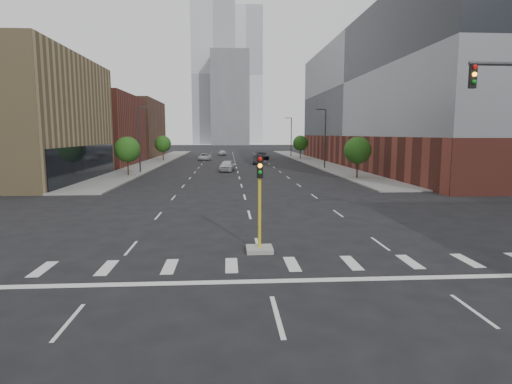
{
  "coord_description": "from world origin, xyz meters",
  "views": [
    {
      "loc": [
        -1.42,
        -9.94,
        5.34
      ],
      "look_at": [
        -0.04,
        10.81,
        2.5
      ],
      "focal_mm": 30.0,
      "sensor_mm": 36.0,
      "label": 1
    }
  ],
  "objects": [
    {
      "name": "car_far_left",
      "position": [
        -6.02,
        77.23,
        0.68
      ],
      "size": [
        2.63,
        5.07,
        1.37
      ],
      "primitive_type": "imported",
      "rotation": [
        0.0,
        0.0,
        -0.07
      ],
      "color": "#BDBDBD",
      "rests_on": "ground"
    },
    {
      "name": "tower_mid",
      "position": [
        0.0,
        200.0,
        22.0
      ],
      "size": [
        18.0,
        18.0,
        44.0
      ],
      "primitive_type": "cube",
      "color": "slate",
      "rests_on": "ground"
    },
    {
      "name": "tree_right_far",
      "position": [
        14.0,
        80.0,
        3.39
      ],
      "size": [
        3.2,
        3.2,
        4.85
      ],
      "color": "#382619",
      "rests_on": "ground"
    },
    {
      "name": "median_traffic_signal",
      "position": [
        0.0,
        8.97,
        0.97
      ],
      "size": [
        1.2,
        1.2,
        4.4
      ],
      "color": "#999993",
      "rests_on": "ground"
    },
    {
      "name": "building_right_main",
      "position": [
        29.5,
        60.0,
        11.0
      ],
      "size": [
        24.0,
        70.0,
        22.0
      ],
      "color": "brown",
      "rests_on": "ground"
    },
    {
      "name": "ground",
      "position": [
        0.0,
        0.0,
        0.0
      ],
      "size": [
        400.0,
        400.0,
        0.0
      ],
      "primitive_type": "plane",
      "color": "black",
      "rests_on": "ground"
    },
    {
      "name": "building_left_far_a",
      "position": [
        -27.5,
        66.0,
        6.0
      ],
      "size": [
        20.0,
        22.0,
        12.0
      ],
      "primitive_type": "cube",
      "color": "brown",
      "rests_on": "ground"
    },
    {
      "name": "tree_left_far",
      "position": [
        -14.0,
        75.0,
        3.39
      ],
      "size": [
        3.2,
        3.2,
        4.85
      ],
      "color": "#382619",
      "rests_on": "ground"
    },
    {
      "name": "streetlight_left",
      "position": [
        -13.41,
        50.0,
        5.01
      ],
      "size": [
        1.6,
        0.22,
        9.07
      ],
      "color": "#2D2D30",
      "rests_on": "ground"
    },
    {
      "name": "streetlight_right_a",
      "position": [
        13.41,
        55.0,
        5.01
      ],
      "size": [
        1.6,
        0.22,
        9.07
      ],
      "color": "#2D2D30",
      "rests_on": "ground"
    },
    {
      "name": "tower_left",
      "position": [
        -8.0,
        220.0,
        35.0
      ],
      "size": [
        22.0,
        22.0,
        70.0
      ],
      "primitive_type": "cube",
      "color": "#B2B7BC",
      "rests_on": "ground"
    },
    {
      "name": "streetlight_right_b",
      "position": [
        13.41,
        90.0,
        5.01
      ],
      "size": [
        1.6,
        0.22,
        9.07
      ],
      "color": "#2D2D30",
      "rests_on": "ground"
    },
    {
      "name": "car_distant",
      "position": [
        -2.74,
        97.0,
        0.7
      ],
      "size": [
        2.33,
        4.36,
        1.41
      ],
      "primitive_type": "imported",
      "rotation": [
        0.0,
        0.0,
        0.17
      ],
      "color": "#B6B7BB",
      "rests_on": "ground"
    },
    {
      "name": "sidewalk_left_far",
      "position": [
        -15.0,
        74.0,
        0.07
      ],
      "size": [
        5.0,
        92.0,
        0.15
      ],
      "primitive_type": "cube",
      "color": "gray",
      "rests_on": "ground"
    },
    {
      "name": "sidewalk_right_far",
      "position": [
        15.0,
        74.0,
        0.07
      ],
      "size": [
        5.0,
        92.0,
        0.15
      ],
      "primitive_type": "cube",
      "color": "gray",
      "rests_on": "ground"
    },
    {
      "name": "car_mid_right",
      "position": [
        3.89,
        65.67,
        0.76
      ],
      "size": [
        1.93,
        4.72,
        1.52
      ],
      "primitive_type": "imported",
      "rotation": [
        0.0,
        0.0,
        -0.07
      ],
      "color": "black",
      "rests_on": "ground"
    },
    {
      "name": "car_near_left",
      "position": [
        -1.5,
        51.35,
        0.81
      ],
      "size": [
        2.53,
        4.97,
        1.62
      ],
      "primitive_type": "imported",
      "rotation": [
        0.0,
        0.0,
        -0.13
      ],
      "color": "silver",
      "rests_on": "ground"
    },
    {
      "name": "tower_right",
      "position": [
        10.0,
        260.0,
        40.0
      ],
      "size": [
        20.0,
        20.0,
        80.0
      ],
      "primitive_type": "cube",
      "color": "#B2B7BC",
      "rests_on": "ground"
    },
    {
      "name": "tree_left_near",
      "position": [
        -14.0,
        45.0,
        3.39
      ],
      "size": [
        3.2,
        3.2,
        4.85
      ],
      "color": "#382619",
      "rests_on": "ground"
    },
    {
      "name": "tree_right_near",
      "position": [
        14.0,
        40.0,
        3.39
      ],
      "size": [
        3.2,
        3.2,
        4.85
      ],
      "color": "#382619",
      "rests_on": "ground"
    },
    {
      "name": "building_left_far_b",
      "position": [
        -27.5,
        92.0,
        6.5
      ],
      "size": [
        20.0,
        24.0,
        13.0
      ],
      "primitive_type": "cube",
      "color": "brown",
      "rests_on": "ground"
    },
    {
      "name": "car_deep_right",
      "position": [
        5.75,
        79.6,
        0.78
      ],
      "size": [
        2.95,
        5.64,
        1.56
      ],
      "primitive_type": "imported",
      "rotation": [
        0.0,
        0.0,
        0.15
      ],
      "color": "black",
      "rests_on": "ground"
    }
  ]
}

